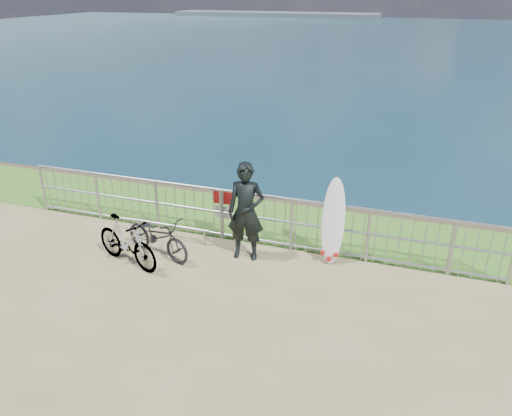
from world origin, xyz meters
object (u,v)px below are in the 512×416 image
at_px(surfboard, 333,225).
at_px(bicycle_far, 127,242).
at_px(bicycle_near, 158,236).
at_px(surfer, 246,212).

bearing_deg(surfboard, bicycle_far, -158.88).
height_order(bicycle_near, bicycle_far, bicycle_far).
bearing_deg(bicycle_far, surfer, -45.37).
bearing_deg(surfer, bicycle_far, -161.33).
xyz_separation_m(bicycle_near, bicycle_far, (-0.38, -0.49, 0.06)).
bearing_deg(bicycle_near, surfboard, -56.97).
distance_m(surfboard, bicycle_near, 3.39).
distance_m(surfer, bicycle_near, 1.81).
height_order(surfboard, bicycle_far, surfboard).
bearing_deg(bicycle_near, bicycle_far, 159.60).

